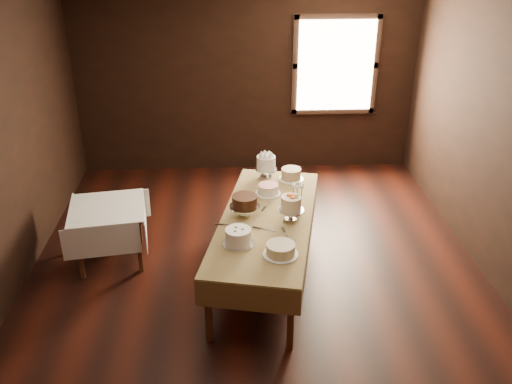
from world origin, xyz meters
The scene contains 21 objects.
floor centered at (0.00, 0.00, 0.00)m, with size 5.00×6.00×0.01m, color black.
ceiling centered at (0.00, 0.00, 2.80)m, with size 5.00×6.00×0.01m, color beige.
wall_back centered at (0.00, 3.00, 1.40)m, with size 5.00×0.02×2.80m, color black.
wall_right centered at (2.50, 0.00, 1.40)m, with size 0.02×6.00×2.80m, color black.
window centered at (1.30, 2.94, 1.60)m, with size 1.10×0.05×1.30m, color #FFEABF.
display_table centered at (0.10, 0.05, 0.68)m, with size 1.39×2.49×0.73m.
side_table centered at (-1.63, 0.46, 0.60)m, with size 0.92×0.92×0.67m.
cake_meringue centered at (0.16, 1.03, 0.86)m, with size 0.28×0.28×0.28m.
cake_speckled centered at (0.46, 0.96, 0.79)m, with size 0.30×0.30×0.14m.
cake_lattice centered at (0.16, 0.59, 0.78)m, with size 0.29×0.29×0.11m.
cake_chocolate centered at (-0.12, 0.11, 0.83)m, with size 0.37×0.37×0.23m.
cake_flowers centered at (0.35, -0.01, 0.85)m, with size 0.29×0.29×0.27m.
cake_swirl centered at (-0.20, -0.45, 0.80)m, with size 0.31×0.31×0.16m.
cake_cream centered at (0.18, -0.67, 0.78)m, with size 0.33×0.33×0.11m.
cake_server_a centered at (0.10, -0.21, 0.73)m, with size 0.24×0.03×0.01m, color silver.
cake_server_b centered at (0.27, -0.34, 0.73)m, with size 0.24×0.03×0.01m, color silver.
cake_server_c centered at (0.14, 0.34, 0.73)m, with size 0.24×0.03×0.01m, color silver.
cake_server_d centered at (0.44, 0.28, 0.73)m, with size 0.24×0.03×0.01m, color silver.
cake_server_e centered at (-0.27, -0.10, 0.73)m, with size 0.24×0.03×0.01m, color silver.
flower_vase centered at (0.43, 0.17, 0.79)m, with size 0.11×0.11×0.12m, color #2D2823.
flower_bouquet centered at (0.43, 0.17, 0.97)m, with size 0.14×0.14×0.20m, color white, non-canonical shape.
Camera 1 is at (-0.26, -4.90, 3.49)m, focal length 38.37 mm.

